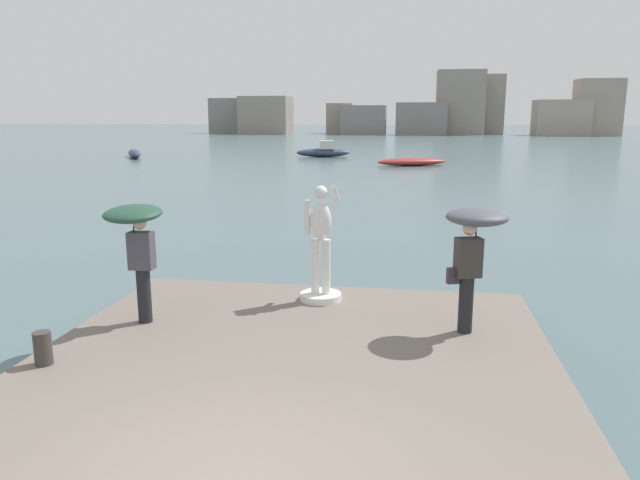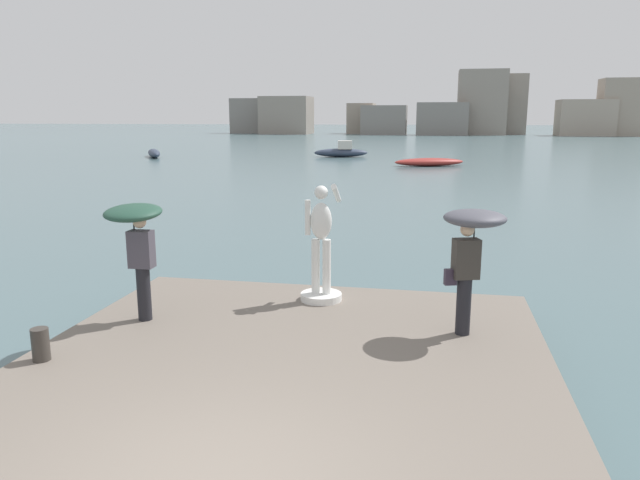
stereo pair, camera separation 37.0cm
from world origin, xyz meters
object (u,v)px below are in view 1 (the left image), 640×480
mooring_bollard (43,348)px  boat_far (324,151)px  onlooker_right (473,237)px  statue_white_figure (321,254)px  boat_mid (412,162)px  onlooker_left (136,233)px  boat_leftward (134,154)px

mooring_bollard → boat_far: (-3.18, 46.60, -0.14)m
onlooker_right → boat_far: bearing=101.4°
onlooker_right → mooring_bollard: size_ratio=4.21×
statue_white_figure → boat_mid: statue_white_figure is taller
statue_white_figure → onlooker_left: bearing=-149.9°
boat_far → onlooker_left: bearing=-85.3°
onlooker_left → boat_mid: size_ratio=0.35×
boat_mid → onlooker_right: bearing=-88.4°
onlooker_right → mooring_bollard: onlooker_right is taller
boat_mid → boat_far: size_ratio=1.10×
onlooker_left → onlooker_right: onlooker_left is taller
mooring_bollard → boat_leftward: mooring_bollard is taller
onlooker_left → boat_leftward: onlooker_left is taller
onlooker_right → boat_mid: bearing=91.6°
onlooker_right → boat_far: 45.34m
statue_white_figure → mooring_bollard: 4.72m
onlooker_left → boat_leftward: bearing=116.0°
statue_white_figure → onlooker_left: 3.18m
statue_white_figure → boat_far: statue_white_figure is taller
boat_far → boat_leftward: (-16.38, -3.59, -0.13)m
mooring_bollard → onlooker_left: bearing=73.7°
onlooker_left → mooring_bollard: (-0.53, -1.82, -1.23)m
boat_leftward → mooring_bollard: bearing=-65.5°
boat_leftward → onlooker_right: bearing=-58.2°
mooring_bollard → boat_mid: mooring_bollard is taller
mooring_bollard → boat_mid: 38.47m
onlooker_left → mooring_bollard: 2.26m
onlooker_right → mooring_bollard: bearing=-159.3°
boat_leftward → boat_mid: bearing=-11.3°
mooring_bollard → boat_mid: bearing=83.0°
statue_white_figure → mooring_bollard: (-3.23, -3.39, -0.62)m
boat_mid → boat_leftward: 24.74m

